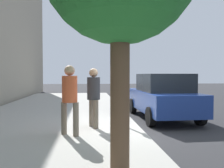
{
  "coord_description": "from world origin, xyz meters",
  "views": [
    {
      "loc": [
        -7.54,
        1.54,
        1.73
      ],
      "look_at": [
        0.18,
        0.81,
        1.44
      ],
      "focal_mm": 39.26,
      "sensor_mm": 36.0,
      "label": 1
    }
  ],
  "objects": [
    {
      "name": "pedestrian_bystander",
      "position": [
        -1.11,
        2.04,
        1.24
      ],
      "size": [
        0.4,
        0.47,
        1.83
      ],
      "rotation": [
        0.0,
        0.0,
        -0.62
      ],
      "color": "#726656",
      "rests_on": "sidewalk_slab"
    },
    {
      "name": "pedestrian_at_meter",
      "position": [
        -0.22,
        1.4,
        1.2
      ],
      "size": [
        0.52,
        0.39,
        1.77
      ],
      "rotation": [
        0.0,
        0.0,
        -1.24
      ],
      "color": "#726656",
      "rests_on": "sidewalk_slab"
    },
    {
      "name": "parked_sedan_near",
      "position": [
        1.83,
        -1.35,
        0.89
      ],
      "size": [
        4.45,
        2.07,
        1.77
      ],
      "color": "navy",
      "rests_on": "ground_plane"
    },
    {
      "name": "parking_meter",
      "position": [
        0.06,
        0.51,
        1.17
      ],
      "size": [
        0.36,
        0.12,
        1.41
      ],
      "color": "gray",
      "rests_on": "sidewalk_slab"
    },
    {
      "name": "sidewalk_slab",
      "position": [
        0.0,
        3.0,
        0.07
      ],
      "size": [
        28.0,
        6.0,
        0.15
      ],
      "primitive_type": "cube",
      "color": "#A8A59E",
      "rests_on": "ground_plane"
    },
    {
      "name": "ground_plane",
      "position": [
        0.0,
        0.0,
        0.0
      ],
      "size": [
        80.0,
        80.0,
        0.0
      ],
      "primitive_type": "plane",
      "color": "#2B2B2D",
      "rests_on": "ground"
    }
  ]
}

